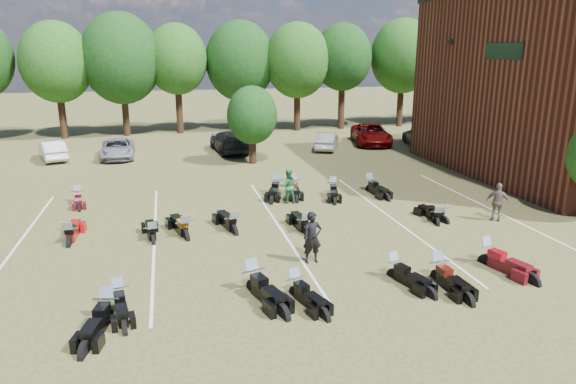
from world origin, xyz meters
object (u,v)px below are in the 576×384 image
object	(u,v)px
motorcycle_7	(70,245)
motorcycle_14	(79,202)
person_grey	(498,202)
person_black	(312,238)
motorcycle_0	(108,319)
person_green	(288,186)
car_4	(231,141)
motorcycle_3	(296,296)

from	to	relation	value
motorcycle_7	motorcycle_14	world-z (taller)	motorcycle_7
person_grey	motorcycle_7	xyz separation A→B (m)	(-17.29, 1.22, -0.83)
person_black	motorcycle_0	size ratio (longest dim) A/B	0.78
person_green	person_grey	distance (m)	9.30
car_4	person_green	xyz separation A→B (m)	(0.96, -14.04, 0.13)
person_green	person_black	bearing A→B (deg)	87.19
car_4	person_black	xyz separation A→B (m)	(0.12, -21.17, 0.21)
car_4	motorcycle_3	distance (m)	23.52
person_green	motorcycle_14	distance (m)	10.11
person_black	motorcycle_0	xyz separation A→B (m)	(-6.47, -2.48, -0.90)
person_black	person_grey	distance (m)	9.21
car_4	person_green	bearing A→B (deg)	-106.85
car_4	person_grey	distance (m)	20.78
person_grey	motorcycle_14	world-z (taller)	person_grey
car_4	person_grey	world-z (taller)	person_grey
car_4	motorcycle_7	bearing A→B (deg)	-136.08
motorcycle_14	person_green	bearing A→B (deg)	-23.37
person_black	motorcycle_7	size ratio (longest dim) A/B	0.77
motorcycle_3	motorcycle_7	distance (m)	9.39
motorcycle_0	motorcycle_3	xyz separation A→B (m)	(5.31, 0.17, 0.00)
person_green	motorcycle_3	bearing A→B (deg)	81.94
car_4	motorcycle_7	distance (m)	19.39
person_grey	motorcycle_14	distance (m)	19.20
car_4	motorcycle_3	size ratio (longest dim) A/B	1.93
person_green	motorcycle_3	distance (m)	9.69
motorcycle_14	motorcycle_7	bearing A→B (deg)	-94.36
car_4	person_green	world-z (taller)	person_green
motorcycle_0	person_grey	bearing A→B (deg)	30.79
motorcycle_0	motorcycle_14	distance (m)	12.27
motorcycle_7	person_black	bearing A→B (deg)	158.00
motorcycle_0	motorcycle_3	size ratio (longest dim) A/B	1.09
person_grey	motorcycle_0	size ratio (longest dim) A/B	0.73
person_black	person_green	size ratio (longest dim) A/B	1.10
person_green	motorcycle_7	size ratio (longest dim) A/B	0.70
car_4	motorcycle_7	world-z (taller)	car_4
car_4	motorcycle_0	bearing A→B (deg)	-125.79
car_4	motorcycle_0	xyz separation A→B (m)	(-6.35, -23.66, -0.69)
car_4	motorcycle_7	size ratio (longest dim) A/B	1.74
car_4	motorcycle_14	distance (m)	14.62
person_black	motorcycle_0	bearing A→B (deg)	-159.60
person_grey	motorcycle_7	distance (m)	17.35
motorcycle_3	motorcycle_7	bearing A→B (deg)	124.44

